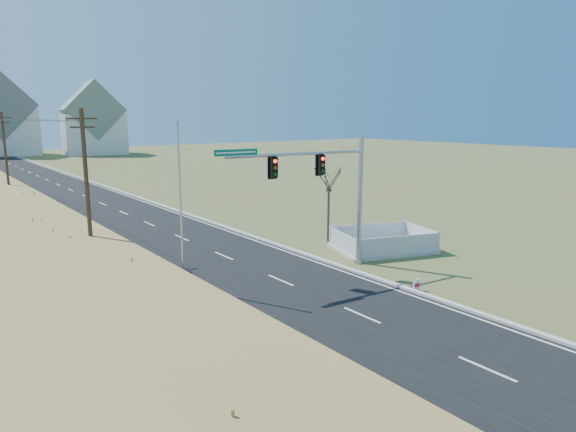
% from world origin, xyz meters
% --- Properties ---
extents(ground, '(260.00, 260.00, 0.00)m').
position_xyz_m(ground, '(0.00, 0.00, 0.00)').
color(ground, '#515A2B').
rests_on(ground, ground).
extents(road, '(8.00, 180.00, 0.06)m').
position_xyz_m(road, '(0.00, 50.00, 0.03)').
color(road, black).
rests_on(road, ground).
extents(curb, '(0.30, 180.00, 0.18)m').
position_xyz_m(curb, '(4.15, 50.00, 0.09)').
color(curb, '#B2AFA8').
rests_on(curb, ground).
extents(utility_pole_near, '(1.80, 0.26, 9.00)m').
position_xyz_m(utility_pole_near, '(-6.50, 15.00, 4.68)').
color(utility_pole_near, '#422D1E').
rests_on(utility_pole_near, ground).
extents(utility_pole_mid, '(1.80, 0.26, 9.00)m').
position_xyz_m(utility_pole_mid, '(-6.50, 45.00, 4.68)').
color(utility_pole_mid, '#422D1E').
rests_on(utility_pole_mid, ground).
extents(condo_ne, '(14.12, 10.51, 16.52)m').
position_xyz_m(condo_ne, '(20.00, 104.00, 6.84)').
color(condo_ne, silver).
rests_on(condo_ne, ground).
extents(traffic_signal_mast, '(9.31, 1.18, 7.43)m').
position_xyz_m(traffic_signal_mast, '(3.85, 4.26, 4.54)').
color(traffic_signal_mast, '#9EA0A5').
rests_on(traffic_signal_mast, ground).
extents(fence_enclosure, '(6.95, 5.71, 1.37)m').
position_xyz_m(fence_enclosure, '(9.04, 5.23, 0.28)').
color(fence_enclosure, '#B7B5AD').
rests_on(fence_enclosure, ground).
extents(open_sign, '(0.49, 0.08, 0.60)m').
position_xyz_m(open_sign, '(4.50, -1.26, 0.32)').
color(open_sign, white).
rests_on(open_sign, ground).
extents(flagpole, '(0.38, 0.38, 8.34)m').
position_xyz_m(flagpole, '(-4.62, 5.90, 3.33)').
color(flagpole, '#B7B5AD').
rests_on(flagpole, ground).
extents(bare_tree, '(2.10, 2.10, 5.56)m').
position_xyz_m(bare_tree, '(7.76, 9.14, 4.48)').
color(bare_tree, '#4C3F33').
rests_on(bare_tree, ground).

